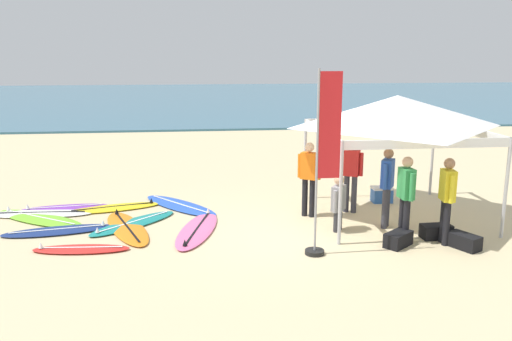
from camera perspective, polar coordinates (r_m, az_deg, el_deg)
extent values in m
plane|color=beige|center=(11.27, 4.92, -6.46)|extent=(80.00, 80.00, 0.00)
cube|color=#386B84|center=(43.30, -3.59, 7.78)|extent=(80.00, 36.00, 0.10)
cylinder|color=#B7B7BC|center=(10.29, 9.06, -2.46)|extent=(0.07, 0.07, 2.05)
cylinder|color=#B7B7BC|center=(11.64, 25.26, -1.78)|extent=(0.07, 0.07, 2.05)
cylinder|color=#B7B7BC|center=(13.48, 5.29, 1.22)|extent=(0.07, 0.07, 2.05)
cylinder|color=#B7B7BC|center=(14.53, 18.41, 1.45)|extent=(0.07, 0.07, 2.05)
cube|color=white|center=(10.67, 17.99, 2.75)|extent=(3.36, 0.03, 0.18)
cube|color=white|center=(13.76, 12.28, 5.17)|extent=(3.36, 0.03, 0.18)
cube|color=white|center=(11.70, 7.04, 4.09)|extent=(0.03, 3.36, 0.18)
cube|color=white|center=(12.90, 21.78, 4.08)|extent=(0.03, 3.36, 0.18)
pyramid|color=white|center=(12.14, 14.89, 6.17)|extent=(3.48, 3.48, 0.70)
ellipsoid|color=blue|center=(13.04, -8.16, -3.73)|extent=(2.14, 2.37, 0.07)
cube|color=white|center=(13.03, -8.16, -3.57)|extent=(1.40, 1.68, 0.01)
cone|color=white|center=(12.24, -5.17, -4.27)|extent=(0.09, 0.09, 0.12)
ellipsoid|color=pink|center=(11.25, -6.32, -6.34)|extent=(1.23, 2.57, 0.07)
cube|color=black|center=(11.24, -6.33, -6.16)|extent=(0.54, 2.06, 0.01)
cone|color=black|center=(10.29, -7.65, -7.65)|extent=(0.09, 0.09, 0.12)
ellipsoid|color=yellow|center=(13.16, -15.08, -3.89)|extent=(2.31, 1.16, 0.07)
cube|color=black|center=(13.15, -15.09, -3.73)|extent=(1.84, 0.53, 0.01)
cone|color=black|center=(13.25, -11.18, -3.14)|extent=(0.09, 0.09, 0.12)
ellipsoid|color=navy|center=(11.87, -20.50, -6.06)|extent=(2.30, 0.98, 0.07)
cube|color=white|center=(11.86, -20.51, -5.89)|extent=(1.87, 0.38, 0.01)
cone|color=white|center=(11.81, -16.10, -5.37)|extent=(0.09, 0.09, 0.12)
ellipsoid|color=white|center=(13.24, -22.19, -4.31)|extent=(2.42, 0.76, 0.07)
cube|color=black|center=(13.23, -22.20, -4.15)|extent=(2.04, 0.14, 0.01)
ellipsoid|color=#7AD12D|center=(12.87, -22.19, -4.78)|extent=(2.48, 2.01, 0.07)
cube|color=white|center=(12.86, -22.21, -4.62)|extent=(1.81, 1.26, 0.01)
cone|color=white|center=(13.64, -25.05, -3.67)|extent=(0.09, 0.09, 0.12)
ellipsoid|color=#19847F|center=(11.91, -13.00, -5.52)|extent=(2.02, 1.99, 0.07)
cube|color=white|center=(11.90, -13.01, -5.34)|extent=(1.39, 1.36, 0.01)
cone|color=white|center=(11.37, -16.67, -6.09)|extent=(0.09, 0.09, 0.12)
ellipsoid|color=orange|center=(11.61, -13.66, -6.02)|extent=(1.47, 2.55, 0.07)
cube|color=black|center=(11.60, -13.67, -5.84)|extent=(0.75, 1.99, 0.01)
cone|color=black|center=(12.53, -14.72, -4.24)|extent=(0.09, 0.09, 0.12)
ellipsoid|color=purple|center=(13.51, -19.86, -3.79)|extent=(2.05, 0.78, 0.07)
cube|color=white|center=(13.50, -19.87, -3.63)|extent=(1.70, 0.25, 0.01)
cone|color=white|center=(13.61, -23.33, -3.54)|extent=(0.09, 0.09, 0.12)
ellipsoid|color=red|center=(10.66, -18.25, -8.01)|extent=(1.85, 0.61, 0.07)
cube|color=white|center=(10.65, -18.27, -7.82)|extent=(1.55, 0.15, 0.01)
cone|color=white|center=(10.85, -22.11, -7.41)|extent=(0.09, 0.09, 0.12)
cylinder|color=black|center=(10.92, 19.76, -5.38)|extent=(0.13, 0.13, 0.88)
cylinder|color=black|center=(11.08, 19.46, -5.10)|extent=(0.13, 0.13, 0.88)
cube|color=yellow|center=(10.81, 19.90, -1.50)|extent=(0.26, 0.38, 0.60)
sphere|color=#9E7051|center=(10.72, 20.06, 0.71)|extent=(0.21, 0.21, 0.21)
cylinder|color=yellow|center=(10.60, 20.29, -1.90)|extent=(0.09, 0.09, 0.54)
cylinder|color=yellow|center=(11.02, 19.50, -1.31)|extent=(0.09, 0.09, 0.54)
cylinder|color=#383842|center=(12.60, 9.67, -2.45)|extent=(0.13, 0.13, 0.88)
cylinder|color=#383842|center=(12.56, 10.47, -2.53)|extent=(0.13, 0.13, 0.88)
cube|color=red|center=(12.41, 10.20, 0.81)|extent=(0.42, 0.37, 0.60)
sphere|color=beige|center=(12.33, 10.28, 2.75)|extent=(0.21, 0.21, 0.21)
cylinder|color=red|center=(12.46, 9.17, 0.81)|extent=(0.09, 0.09, 0.54)
cylinder|color=red|center=(12.37, 11.24, 0.64)|extent=(0.09, 0.09, 0.54)
cylinder|color=black|center=(12.16, 5.26, -2.87)|extent=(0.13, 0.13, 0.88)
cylinder|color=black|center=(12.10, 6.05, -2.97)|extent=(0.13, 0.13, 0.88)
cube|color=orange|center=(11.95, 5.73, 0.50)|extent=(0.42, 0.38, 0.60)
sphere|color=beige|center=(11.87, 5.78, 2.51)|extent=(0.21, 0.21, 0.21)
cylinder|color=orange|center=(12.04, 4.71, 0.52)|extent=(0.09, 0.09, 0.54)
cylinder|color=orange|center=(11.88, 6.76, 0.30)|extent=(0.09, 0.09, 0.54)
cylinder|color=black|center=(10.83, 15.81, -5.26)|extent=(0.13, 0.13, 0.88)
cylinder|color=black|center=(10.98, 15.40, -4.98)|extent=(0.13, 0.13, 0.88)
cube|color=#2D8C47|center=(10.71, 15.84, -1.34)|extent=(0.24, 0.37, 0.60)
sphere|color=tan|center=(10.62, 15.97, 0.88)|extent=(0.21, 0.21, 0.21)
cylinder|color=#2D8C47|center=(10.51, 16.38, -1.74)|extent=(0.09, 0.09, 0.54)
cylinder|color=#2D8C47|center=(10.91, 15.31, -1.16)|extent=(0.09, 0.09, 0.54)
cylinder|color=#383842|center=(11.58, 13.66, -3.97)|extent=(0.13, 0.13, 0.88)
cylinder|color=#383842|center=(11.75, 13.85, -3.74)|extent=(0.13, 0.13, 0.88)
cube|color=#2851B2|center=(11.48, 13.95, -0.31)|extent=(0.38, 0.42, 0.60)
sphere|color=#9E7051|center=(11.40, 14.06, 1.77)|extent=(0.21, 0.21, 0.21)
cylinder|color=#2851B2|center=(11.27, 13.70, -0.65)|extent=(0.09, 0.09, 0.54)
cylinder|color=#2851B2|center=(11.71, 14.17, -0.18)|extent=(0.09, 0.09, 0.54)
cylinder|color=#2D2D33|center=(11.22, 8.64, -5.43)|extent=(0.13, 0.13, 0.45)
cylinder|color=#2D2D33|center=(11.39, 8.90, -5.18)|extent=(0.13, 0.13, 0.45)
cube|color=gray|center=(11.17, 8.85, -2.94)|extent=(0.38, 0.42, 0.52)
sphere|color=tan|center=(11.07, 8.92, -1.01)|extent=(0.21, 0.21, 0.21)
cylinder|color=gray|center=(10.96, 8.50, -3.33)|extent=(0.09, 0.09, 0.47)
cylinder|color=gray|center=(11.38, 9.19, -2.75)|extent=(0.09, 0.09, 0.47)
cylinder|color=#99999E|center=(9.56, 6.54, 0.62)|extent=(0.04, 0.04, 3.40)
cube|color=red|center=(9.50, 7.95, 4.78)|extent=(0.40, 0.02, 1.90)
cylinder|color=black|center=(10.04, 6.30, -8.69)|extent=(0.36, 0.36, 0.08)
cube|color=black|center=(10.69, 15.02, -7.14)|extent=(0.67, 0.63, 0.28)
cube|color=black|center=(11.36, 18.77, -6.21)|extent=(0.62, 0.35, 0.28)
cube|color=black|center=(10.97, 21.42, -7.08)|extent=(0.56, 0.68, 0.28)
cube|color=#2D60B7|center=(13.64, 13.34, -2.62)|extent=(0.48, 0.34, 0.34)
cube|color=white|center=(13.59, 13.38, -1.83)|extent=(0.50, 0.36, 0.05)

